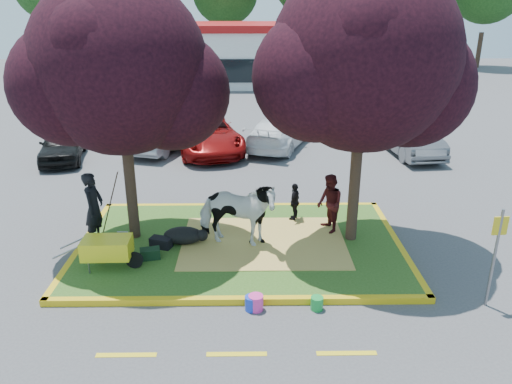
{
  "coord_description": "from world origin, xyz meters",
  "views": [
    {
      "loc": [
        0.26,
        -11.59,
        6.0
      ],
      "look_at": [
        0.41,
        0.5,
        1.35
      ],
      "focal_mm": 35.0,
      "sensor_mm": 36.0,
      "label": 1
    }
  ],
  "objects_px": {
    "bucket_pink": "(256,303)",
    "car_silver": "(162,131)",
    "sign_post": "(496,249)",
    "wheelbarrow": "(108,248)",
    "bucket_green": "(317,303)",
    "car_black": "(62,144)",
    "bucket_blue": "(252,303)",
    "cow": "(237,214)",
    "calf": "(183,235)",
    "handler": "(94,208)"
  },
  "relations": [
    {
      "from": "bucket_pink",
      "to": "car_silver",
      "type": "distance_m",
      "value": 12.75
    },
    {
      "from": "sign_post",
      "to": "wheelbarrow",
      "type": "bearing_deg",
      "value": 164.92
    },
    {
      "from": "bucket_green",
      "to": "bucket_pink",
      "type": "relative_size",
      "value": 0.85
    },
    {
      "from": "car_black",
      "to": "car_silver",
      "type": "xyz_separation_m",
      "value": [
        3.74,
        1.55,
        0.11
      ]
    },
    {
      "from": "wheelbarrow",
      "to": "bucket_blue",
      "type": "bearing_deg",
      "value": -25.67
    },
    {
      "from": "cow",
      "to": "calf",
      "type": "bearing_deg",
      "value": 97.45
    },
    {
      "from": "bucket_pink",
      "to": "car_silver",
      "type": "bearing_deg",
      "value": 107.69
    },
    {
      "from": "bucket_pink",
      "to": "car_silver",
      "type": "relative_size",
      "value": 0.07
    },
    {
      "from": "wheelbarrow",
      "to": "sign_post",
      "type": "bearing_deg",
      "value": -10.88
    },
    {
      "from": "cow",
      "to": "calf",
      "type": "xyz_separation_m",
      "value": [
        -1.38,
        0.11,
        -0.65
      ]
    },
    {
      "from": "wheelbarrow",
      "to": "bucket_pink",
      "type": "bearing_deg",
      "value": -25.14
    },
    {
      "from": "cow",
      "to": "handler",
      "type": "xyz_separation_m",
      "value": [
        -3.61,
        0.24,
        0.07
      ]
    },
    {
      "from": "bucket_green",
      "to": "car_silver",
      "type": "distance_m",
      "value": 13.19
    },
    {
      "from": "calf",
      "to": "car_silver",
      "type": "relative_size",
      "value": 0.22
    },
    {
      "from": "cow",
      "to": "calf",
      "type": "relative_size",
      "value": 2.04
    },
    {
      "from": "wheelbarrow",
      "to": "bucket_blue",
      "type": "xyz_separation_m",
      "value": [
        3.32,
        -1.51,
        -0.51
      ]
    },
    {
      "from": "wheelbarrow",
      "to": "bucket_green",
      "type": "xyz_separation_m",
      "value": [
        4.67,
        -1.51,
        -0.52
      ]
    },
    {
      "from": "bucket_green",
      "to": "car_silver",
      "type": "height_order",
      "value": "car_silver"
    },
    {
      "from": "calf",
      "to": "bucket_green",
      "type": "bearing_deg",
      "value": -19.94
    },
    {
      "from": "wheelbarrow",
      "to": "bucket_pink",
      "type": "height_order",
      "value": "wheelbarrow"
    },
    {
      "from": "wheelbarrow",
      "to": "bucket_pink",
      "type": "distance_m",
      "value": 3.76
    },
    {
      "from": "wheelbarrow",
      "to": "bucket_blue",
      "type": "height_order",
      "value": "wheelbarrow"
    },
    {
      "from": "car_black",
      "to": "calf",
      "type": "bearing_deg",
      "value": -65.33
    },
    {
      "from": "calf",
      "to": "bucket_blue",
      "type": "relative_size",
      "value": 3.28
    },
    {
      "from": "handler",
      "to": "bucket_green",
      "type": "relative_size",
      "value": 6.65
    },
    {
      "from": "handler",
      "to": "bucket_pink",
      "type": "relative_size",
      "value": 5.63
    },
    {
      "from": "car_silver",
      "to": "bucket_green",
      "type": "bearing_deg",
      "value": 128.12
    },
    {
      "from": "cow",
      "to": "car_black",
      "type": "xyz_separation_m",
      "value": [
        -7.16,
        7.94,
        -0.37
      ]
    },
    {
      "from": "cow",
      "to": "handler",
      "type": "relative_size",
      "value": 1.1
    },
    {
      "from": "sign_post",
      "to": "car_silver",
      "type": "relative_size",
      "value": 0.47
    },
    {
      "from": "cow",
      "to": "car_silver",
      "type": "distance_m",
      "value": 10.08
    },
    {
      "from": "cow",
      "to": "wheelbarrow",
      "type": "relative_size",
      "value": 1.04
    },
    {
      "from": "handler",
      "to": "car_black",
      "type": "bearing_deg",
      "value": 31.87
    },
    {
      "from": "handler",
      "to": "wheelbarrow",
      "type": "bearing_deg",
      "value": -147.16
    },
    {
      "from": "wheelbarrow",
      "to": "car_silver",
      "type": "distance_m",
      "value": 10.63
    },
    {
      "from": "handler",
      "to": "bucket_blue",
      "type": "xyz_separation_m",
      "value": [
        3.98,
        -2.89,
        -0.93
      ]
    },
    {
      "from": "calf",
      "to": "car_silver",
      "type": "xyz_separation_m",
      "value": [
        -2.04,
        9.37,
        0.39
      ]
    },
    {
      "from": "car_silver",
      "to": "wheelbarrow",
      "type": "bearing_deg",
      "value": 107.72
    },
    {
      "from": "bucket_green",
      "to": "bucket_blue",
      "type": "relative_size",
      "value": 0.91
    },
    {
      "from": "sign_post",
      "to": "bucket_green",
      "type": "xyz_separation_m",
      "value": [
        -3.57,
        -0.1,
        -1.19
      ]
    },
    {
      "from": "wheelbarrow",
      "to": "bucket_green",
      "type": "height_order",
      "value": "wheelbarrow"
    },
    {
      "from": "calf",
      "to": "bucket_pink",
      "type": "height_order",
      "value": "calf"
    },
    {
      "from": "bucket_green",
      "to": "car_black",
      "type": "xyz_separation_m",
      "value": [
        -8.88,
        10.59,
        0.51
      ]
    },
    {
      "from": "wheelbarrow",
      "to": "bucket_blue",
      "type": "relative_size",
      "value": 6.42
    },
    {
      "from": "wheelbarrow",
      "to": "car_silver",
      "type": "relative_size",
      "value": 0.43
    },
    {
      "from": "bucket_pink",
      "to": "cow",
      "type": "bearing_deg",
      "value": 99.63
    },
    {
      "from": "wheelbarrow",
      "to": "car_silver",
      "type": "xyz_separation_m",
      "value": [
        -0.47,
        10.62,
        0.09
      ]
    },
    {
      "from": "wheelbarrow",
      "to": "calf",
      "type": "bearing_deg",
      "value": 37.28
    },
    {
      "from": "calf",
      "to": "bucket_green",
      "type": "xyz_separation_m",
      "value": [
        3.09,
        -2.76,
        -0.23
      ]
    },
    {
      "from": "wheelbarrow",
      "to": "bucket_green",
      "type": "bearing_deg",
      "value": -19.12
    }
  ]
}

